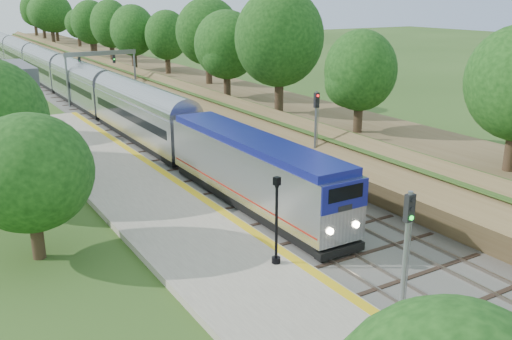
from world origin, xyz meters
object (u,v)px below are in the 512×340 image
lamppost_far (276,226)px  signal_farside (316,127)px  train (63,78)px  signal_gantry (101,63)px  signal_platform (406,252)px

lamppost_far → signal_farside: signal_farside is taller
train → lamppost_far: 55.19m
signal_gantry → signal_platform: size_ratio=1.46×
train → signal_farside: size_ratio=18.38×
signal_gantry → signal_farside: 36.48m
train → signal_farside: (6.20, -45.38, 1.75)m
signal_farside → signal_platform: bearing=-117.8°
signal_gantry → lamppost_far: bearing=-97.2°
train → signal_farside: bearing=-82.2°
signal_farside → signal_gantry: bearing=95.9°
signal_platform → signal_farside: signal_farside is taller
signal_farside → lamppost_far: bearing=-134.3°
signal_platform → signal_farside: 19.52m
lamppost_far → signal_farside: bearing=45.7°
signal_platform → signal_farside: bearing=62.2°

